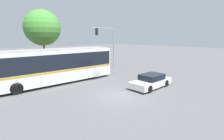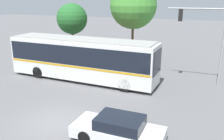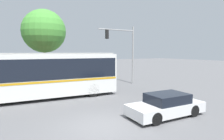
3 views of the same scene
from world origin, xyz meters
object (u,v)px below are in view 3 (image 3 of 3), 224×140
object	(u,v)px
sedan_foreground	(166,105)
street_tree_centre	(44,31)
traffic_light_pole	(125,47)
city_bus	(33,73)

from	to	relation	value
sedan_foreground	street_tree_centre	xyz separation A→B (m)	(-3.96, 14.87, 5.20)
traffic_light_pole	street_tree_centre	distance (m)	9.22
street_tree_centre	traffic_light_pole	bearing A→B (deg)	-34.06
sedan_foreground	street_tree_centre	world-z (taller)	street_tree_centre
traffic_light_pole	street_tree_centre	size ratio (longest dim) A/B	0.76
city_bus	sedan_foreground	size ratio (longest dim) A/B	2.89
sedan_foreground	traffic_light_pole	size ratio (longest dim) A/B	0.70
street_tree_centre	city_bus	bearing A→B (deg)	-104.91
city_bus	traffic_light_pole	world-z (taller)	traffic_light_pole
traffic_light_pole	street_tree_centre	bearing A→B (deg)	-34.06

